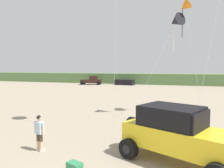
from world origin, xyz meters
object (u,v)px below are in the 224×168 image
(person_watching, at_px, (39,131))
(distant_pickup, at_px, (92,80))
(kite_black_sled, at_px, (176,21))
(jeep, at_px, (177,133))
(kite_red_delta, at_px, (185,7))
(distant_sedan, at_px, (125,82))
(cooler_box, at_px, (75,167))

(person_watching, xyz_separation_m, distant_pickup, (-13.66, 36.94, 0.00))
(distant_pickup, height_order, kite_black_sled, kite_black_sled)
(jeep, height_order, person_watching, jeep)
(kite_red_delta, bearing_deg, distant_sedan, 113.92)
(jeep, height_order, cooler_box, jeep)
(cooler_box, relative_size, distant_pickup, 0.11)
(kite_red_delta, bearing_deg, person_watching, -120.80)
(distant_pickup, xyz_separation_m, kite_black_sled, (19.12, -26.69, 6.57))
(cooler_box, bearing_deg, person_watching, 172.31)
(kite_red_delta, bearing_deg, jeep, -90.67)
(person_watching, distance_m, cooler_box, 2.93)
(distant_sedan, distance_m, kite_black_sled, 31.16)
(cooler_box, xyz_separation_m, distant_pickup, (-16.16, 38.28, 0.75))
(kite_red_delta, bearing_deg, cooler_box, -107.31)
(person_watching, relative_size, kite_black_sled, 0.20)
(person_watching, height_order, kite_black_sled, kite_black_sled)
(cooler_box, bearing_deg, distant_pickup, 133.39)
(cooler_box, relative_size, distant_sedan, 0.13)
(distant_pickup, bearing_deg, kite_red_delta, -53.45)
(jeep, bearing_deg, cooler_box, -148.99)
(person_watching, bearing_deg, jeep, 7.27)
(distant_pickup, height_order, kite_red_delta, kite_red_delta)
(person_watching, relative_size, kite_red_delta, 0.18)
(person_watching, bearing_deg, kite_red_delta, 59.20)
(distant_sedan, bearing_deg, person_watching, -72.98)
(kite_black_sled, bearing_deg, distant_pickup, 125.62)
(cooler_box, relative_size, kite_red_delta, 0.06)
(jeep, xyz_separation_m, cooler_box, (-3.51, -2.11, -1.01))
(cooler_box, bearing_deg, distant_sedan, 123.03)
(kite_red_delta, bearing_deg, distant_pickup, 126.55)
(cooler_box, distance_m, distant_pickup, 41.56)
(kite_red_delta, distance_m, kite_black_sled, 1.27)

